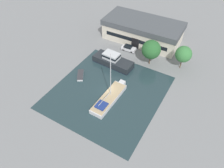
{
  "coord_description": "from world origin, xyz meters",
  "views": [
    {
      "loc": [
        19.52,
        -31.12,
        38.03
      ],
      "look_at": [
        0.0,
        1.99,
        1.0
      ],
      "focal_mm": 35.0,
      "sensor_mm": 36.0,
      "label": 1
    }
  ],
  "objects_px": {
    "quay_tree_near_building": "(151,50)",
    "motor_cruiser": "(113,60)",
    "small_dinghy": "(80,75)",
    "warehouse_building": "(143,30)",
    "parked_car": "(128,48)",
    "sailboat_moored": "(109,98)",
    "quay_tree_by_water": "(183,54)"
  },
  "relations": [
    {
      "from": "quay_tree_near_building",
      "to": "motor_cruiser",
      "type": "distance_m",
      "value": 10.74
    },
    {
      "from": "warehouse_building",
      "to": "quay_tree_by_water",
      "type": "bearing_deg",
      "value": -28.57
    },
    {
      "from": "quay_tree_near_building",
      "to": "parked_car",
      "type": "distance_m",
      "value": 9.34
    },
    {
      "from": "motor_cruiser",
      "to": "sailboat_moored",
      "type": "bearing_deg",
      "value": -150.07
    },
    {
      "from": "warehouse_building",
      "to": "sailboat_moored",
      "type": "height_order",
      "value": "sailboat_moored"
    },
    {
      "from": "quay_tree_by_water",
      "to": "small_dinghy",
      "type": "xyz_separation_m",
      "value": [
        -21.22,
        -16.65,
        -4.11
      ]
    },
    {
      "from": "parked_car",
      "to": "quay_tree_by_water",
      "type": "bearing_deg",
      "value": 86.29
    },
    {
      "from": "warehouse_building",
      "to": "small_dinghy",
      "type": "distance_m",
      "value": 25.15
    },
    {
      "from": "warehouse_building",
      "to": "parked_car",
      "type": "bearing_deg",
      "value": -99.24
    },
    {
      "from": "quay_tree_by_water",
      "to": "parked_car",
      "type": "bearing_deg",
      "value": 179.82
    },
    {
      "from": "warehouse_building",
      "to": "quay_tree_by_water",
      "type": "relative_size",
      "value": 3.62
    },
    {
      "from": "motor_cruiser",
      "to": "small_dinghy",
      "type": "height_order",
      "value": "motor_cruiser"
    },
    {
      "from": "warehouse_building",
      "to": "quay_tree_near_building",
      "type": "bearing_deg",
      "value": -57.44
    },
    {
      "from": "quay_tree_by_water",
      "to": "sailboat_moored",
      "type": "relative_size",
      "value": 0.52
    },
    {
      "from": "sailboat_moored",
      "to": "small_dinghy",
      "type": "height_order",
      "value": "sailboat_moored"
    },
    {
      "from": "quay_tree_by_water",
      "to": "small_dinghy",
      "type": "bearing_deg",
      "value": -141.88
    },
    {
      "from": "quay_tree_near_building",
      "to": "quay_tree_by_water",
      "type": "distance_m",
      "value": 8.35
    },
    {
      "from": "quay_tree_near_building",
      "to": "small_dinghy",
      "type": "height_order",
      "value": "quay_tree_near_building"
    },
    {
      "from": "quay_tree_near_building",
      "to": "quay_tree_by_water",
      "type": "relative_size",
      "value": 1.1
    },
    {
      "from": "sailboat_moored",
      "to": "quay_tree_near_building",
      "type": "bearing_deg",
      "value": 82.44
    },
    {
      "from": "quay_tree_near_building",
      "to": "small_dinghy",
      "type": "relative_size",
      "value": 1.69
    },
    {
      "from": "sailboat_moored",
      "to": "motor_cruiser",
      "type": "bearing_deg",
      "value": 117.96
    },
    {
      "from": "warehouse_building",
      "to": "motor_cruiser",
      "type": "relative_size",
      "value": 2.09
    },
    {
      "from": "warehouse_building",
      "to": "parked_car",
      "type": "height_order",
      "value": "warehouse_building"
    },
    {
      "from": "parked_car",
      "to": "small_dinghy",
      "type": "relative_size",
      "value": 1.01
    },
    {
      "from": "quay_tree_near_building",
      "to": "parked_car",
      "type": "xyz_separation_m",
      "value": [
        -7.99,
        2.79,
        -3.95
      ]
    },
    {
      "from": "quay_tree_by_water",
      "to": "quay_tree_near_building",
      "type": "bearing_deg",
      "value": -160.81
    },
    {
      "from": "warehouse_building",
      "to": "parked_car",
      "type": "relative_size",
      "value": 5.54
    },
    {
      "from": "quay_tree_near_building",
      "to": "small_dinghy",
      "type": "xyz_separation_m",
      "value": [
        -13.34,
        -13.91,
        -4.4
      ]
    },
    {
      "from": "sailboat_moored",
      "to": "small_dinghy",
      "type": "relative_size",
      "value": 2.99
    },
    {
      "from": "quay_tree_by_water",
      "to": "small_dinghy",
      "type": "height_order",
      "value": "quay_tree_by_water"
    },
    {
      "from": "sailboat_moored",
      "to": "motor_cruiser",
      "type": "xyz_separation_m",
      "value": [
        -6.08,
        11.97,
        0.6
      ]
    }
  ]
}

